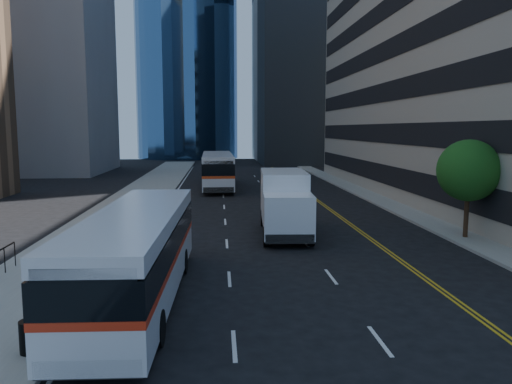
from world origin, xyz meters
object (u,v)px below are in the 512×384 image
street_tree (469,171)px  trash_can (31,336)px  box_truck (285,202)px  bus_front (138,253)px  bus_rear (218,169)px

street_tree → trash_can: (-17.66, -12.32, -3.08)m
box_truck → trash_can: size_ratio=8.78×
bus_front → trash_can: 4.69m
bus_front → box_truck: box_truck is taller
bus_front → box_truck: 12.05m
bus_rear → box_truck: (3.71, -21.98, -0.03)m
street_tree → box_truck: 9.68m
bus_rear → trash_can: 36.63m
street_tree → bus_rear: street_tree is taller
bus_front → bus_rear: (2.60, 32.25, 0.15)m
bus_rear → trash_can: bus_rear is taller
bus_rear → box_truck: 22.29m
bus_front → box_truck: bearing=60.1°
trash_can → street_tree: bearing=34.9°
street_tree → trash_can: 21.75m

